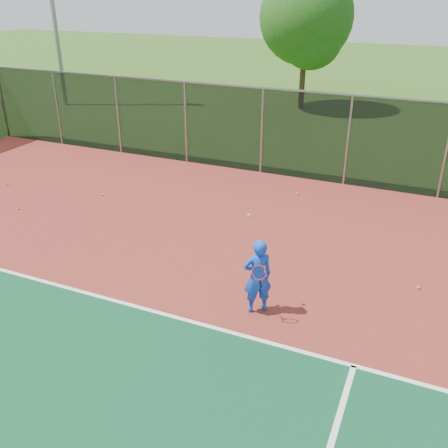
% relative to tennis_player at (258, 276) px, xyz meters
% --- Properties ---
extents(court_apron, '(30.00, 20.00, 0.02)m').
position_rel_tennis_player_xyz_m(court_apron, '(0.18, -1.91, -0.83)').
color(court_apron, maroon).
rests_on(court_apron, ground).
extents(fence_back, '(30.00, 0.06, 3.03)m').
position_rel_tennis_player_xyz_m(fence_back, '(0.18, 8.09, 0.72)').
color(fence_back, black).
rests_on(fence_back, court_apron).
extents(tennis_player, '(0.71, 0.75, 2.12)m').
position_rel_tennis_player_xyz_m(tennis_player, '(0.00, 0.00, 0.00)').
color(tennis_player, blue).
rests_on(tennis_player, court_apron).
extents(practice_ball_0, '(0.07, 0.07, 0.07)m').
position_rel_tennis_player_xyz_m(practice_ball_0, '(3.03, 2.20, -0.79)').
color(practice_ball_0, '#AFC717').
rests_on(practice_ball_0, court_apron).
extents(practice_ball_3, '(0.07, 0.07, 0.07)m').
position_rel_tennis_player_xyz_m(practice_ball_3, '(-8.38, 1.98, -0.79)').
color(practice_ball_3, '#AFC717').
rests_on(practice_ball_3, court_apron).
extents(practice_ball_4, '(0.07, 0.07, 0.07)m').
position_rel_tennis_player_xyz_m(practice_ball_4, '(-0.99, 6.49, -0.79)').
color(practice_ball_4, '#AFC717').
rests_on(practice_ball_4, court_apron).
extents(practice_ball_5, '(0.07, 0.07, 0.07)m').
position_rel_tennis_player_xyz_m(practice_ball_5, '(-10.29, 3.45, -0.79)').
color(practice_ball_5, '#AFC717').
rests_on(practice_ball_5, court_apron).
extents(practice_ball_6, '(0.07, 0.07, 0.07)m').
position_rel_tennis_player_xyz_m(practice_ball_6, '(-6.72, 3.96, -0.79)').
color(practice_ball_6, '#AFC717').
rests_on(practice_ball_6, court_apron).
extents(tree_back_left, '(4.83, 4.83, 7.09)m').
position_rel_tennis_player_xyz_m(tree_back_left, '(-4.26, 18.80, 3.61)').
color(tree_back_left, '#382514').
rests_on(tree_back_left, ground).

